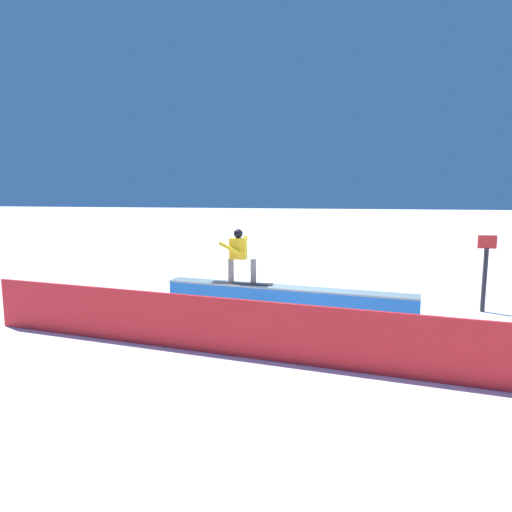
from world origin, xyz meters
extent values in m
plane|color=white|center=(0.00, 0.00, 0.00)|extent=(120.00, 120.00, 0.00)
cube|color=blue|center=(0.00, 0.00, 0.24)|extent=(5.99, 1.36, 0.48)
cube|color=black|center=(0.00, 0.00, 0.12)|extent=(6.01, 1.37, 0.11)
cube|color=gray|center=(0.00, 0.00, 0.50)|extent=(6.00, 1.42, 0.04)
cube|color=#25262A|center=(1.09, -0.17, 0.52)|extent=(1.52, 0.36, 0.01)
cylinder|color=gray|center=(1.38, -0.18, 0.83)|extent=(0.15, 0.15, 0.59)
cylinder|color=gray|center=(0.81, -0.16, 0.83)|extent=(0.15, 0.15, 0.59)
cube|color=yellow|center=(1.19, -0.17, 1.38)|extent=(0.41, 0.26, 0.51)
sphere|color=black|center=(1.19, -0.17, 1.74)|extent=(0.22, 0.22, 0.22)
cylinder|color=yellow|center=(1.37, -0.02, 1.40)|extent=(0.54, 0.11, 0.32)
cylinder|color=yellow|center=(1.08, -0.34, 1.40)|extent=(0.19, 0.10, 0.56)
cube|color=red|center=(0.00, 3.33, 0.49)|extent=(11.03, 1.78, 0.99)
cylinder|color=#262628|center=(-4.49, -0.51, 0.73)|extent=(0.10, 0.10, 1.47)
cube|color=red|center=(-4.49, -0.51, 1.62)|extent=(0.40, 0.04, 0.30)
camera|label=1|loc=(-1.21, 10.31, 2.76)|focal=31.45mm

